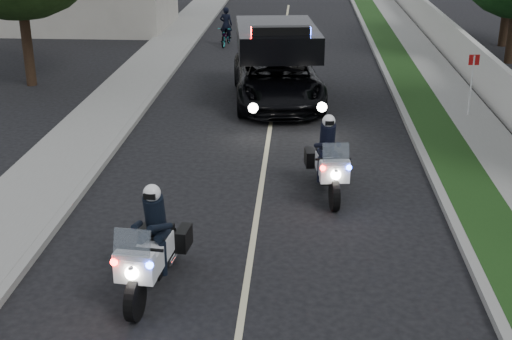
% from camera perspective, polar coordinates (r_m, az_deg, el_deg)
% --- Properties ---
extents(ground, '(120.00, 120.00, 0.00)m').
position_cam_1_polar(ground, '(11.58, -1.16, -11.71)').
color(ground, black).
rests_on(ground, ground).
extents(curb_right, '(0.20, 60.00, 0.15)m').
position_cam_1_polar(curb_right, '(20.88, 12.52, 3.49)').
color(curb_right, gray).
rests_on(curb_right, ground).
extents(grass_verge, '(1.20, 60.00, 0.16)m').
position_cam_1_polar(grass_verge, '(21.00, 14.41, 3.43)').
color(grass_verge, '#193814').
rests_on(grass_verge, ground).
extents(sidewalk_right, '(1.40, 60.00, 0.16)m').
position_cam_1_polar(sidewalk_right, '(21.28, 17.85, 3.30)').
color(sidewalk_right, gray).
rests_on(sidewalk_right, ground).
extents(curb_left, '(0.20, 60.00, 0.15)m').
position_cam_1_polar(curb_left, '(21.21, -9.97, 3.97)').
color(curb_left, gray).
rests_on(curb_left, ground).
extents(sidewalk_left, '(2.00, 60.00, 0.16)m').
position_cam_1_polar(sidewalk_left, '(21.50, -12.83, 3.99)').
color(sidewalk_left, gray).
rests_on(sidewalk_left, ground).
extents(lane_marking, '(0.12, 50.00, 0.01)m').
position_cam_1_polar(lane_marking, '(20.67, 1.18, 3.61)').
color(lane_marking, '#BFB78C').
rests_on(lane_marking, ground).
extents(police_moto_left, '(1.02, 2.30, 1.90)m').
position_cam_1_polar(police_moto_left, '(12.38, -8.32, -9.58)').
color(police_moto_left, silver).
rests_on(police_moto_left, ground).
extents(police_moto_right, '(1.03, 2.25, 1.84)m').
position_cam_1_polar(police_moto_right, '(16.05, 5.85, -1.90)').
color(police_moto_right, silver).
rests_on(police_moto_right, ground).
extents(police_suv, '(3.41, 6.20, 2.88)m').
position_cam_1_polar(police_suv, '(23.20, 1.73, 5.60)').
color(police_suv, black).
rests_on(police_suv, ground).
extents(bicycle, '(0.76, 1.70, 0.86)m').
position_cam_1_polar(bicycle, '(32.39, -2.44, 10.16)').
color(bicycle, black).
rests_on(bicycle, ground).
extents(cyclist, '(0.59, 0.42, 1.54)m').
position_cam_1_polar(cyclist, '(32.39, -2.44, 10.16)').
color(cyclist, black).
rests_on(cyclist, ground).
extents(sign_post, '(0.34, 0.34, 2.07)m').
position_cam_1_polar(sign_post, '(22.31, 16.94, 4.01)').
color(sign_post, '#B3150C').
rests_on(sign_post, ground).
extents(tree_right_d, '(6.56, 6.56, 8.37)m').
position_cam_1_polar(tree_right_d, '(30.69, 19.98, 8.26)').
color(tree_right_d, '#164316').
rests_on(tree_right_d, ground).
extents(tree_right_e, '(6.65, 6.65, 8.46)m').
position_cam_1_polar(tree_right_e, '(34.21, 19.50, 9.58)').
color(tree_right_e, '#193510').
rests_on(tree_right_e, ground).
extents(tree_left_near, '(7.81, 7.81, 10.90)m').
position_cam_1_polar(tree_left_near, '(26.62, -17.89, 6.65)').
color(tree_left_near, '#214015').
rests_on(tree_left_near, ground).
extents(tree_left_far, '(8.48, 8.48, 12.19)m').
position_cam_1_polar(tree_left_far, '(41.35, -11.61, 12.22)').
color(tree_left_far, black).
rests_on(tree_left_far, ground).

